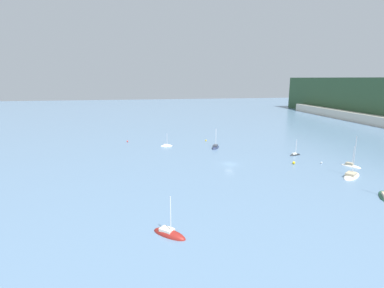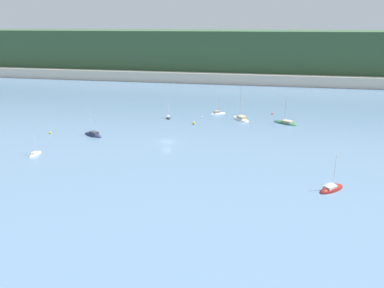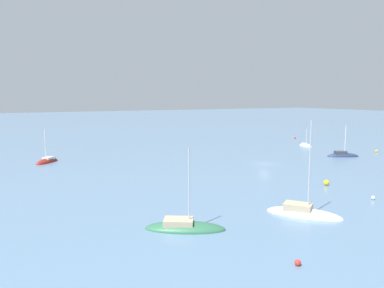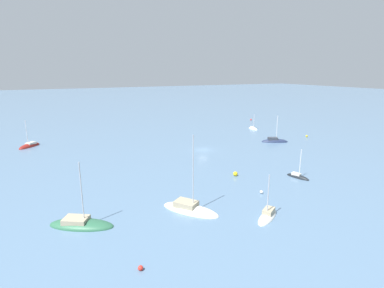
# 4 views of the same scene
# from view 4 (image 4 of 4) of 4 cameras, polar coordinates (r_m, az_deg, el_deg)

# --- Properties ---
(ground_plane) EXTENTS (600.00, 600.00, 0.00)m
(ground_plane) POSITION_cam_4_polar(r_m,az_deg,el_deg) (76.65, 2.14, -1.13)
(ground_plane) COLOR slate
(sailboat_0) EXTENTS (7.70, 9.05, 12.10)m
(sailboat_0) POSITION_cam_4_polar(r_m,az_deg,el_deg) (44.46, -0.40, -12.40)
(sailboat_0) COLOR white
(sailboat_0) RESTS_ON ground_plane
(sailboat_1) EXTENTS (8.98, 7.17, 9.54)m
(sailboat_1) POSITION_cam_4_polar(r_m,az_deg,el_deg) (43.13, -20.38, -14.27)
(sailboat_1) COLOR #2D6647
(sailboat_1) RESTS_ON ground_plane
(sailboat_2) EXTENTS (5.81, 4.54, 6.89)m
(sailboat_2) POSITION_cam_4_polar(r_m,az_deg,el_deg) (43.90, 14.19, -13.21)
(sailboat_2) COLOR white
(sailboat_2) RESTS_ON ground_plane
(sailboat_3) EXTENTS (6.21, 6.37, 8.14)m
(sailboat_3) POSITION_cam_4_polar(r_m,az_deg,el_deg) (90.77, -28.53, -0.41)
(sailboat_3) COLOR maroon
(sailboat_3) RESTS_ON ground_plane
(sailboat_4) EXTENTS (2.37, 4.73, 6.21)m
(sailboat_4) POSITION_cam_4_polar(r_m,az_deg,el_deg) (60.55, 19.49, -5.97)
(sailboat_4) COLOR black
(sailboat_4) RESTS_ON ground_plane
(sailboat_5) EXTENTS (1.40, 4.60, 5.76)m
(sailboat_5) POSITION_cam_4_polar(r_m,az_deg,el_deg) (106.10, 11.55, 2.85)
(sailboat_5) COLOR white
(sailboat_5) RESTS_ON ground_plane
(sailboat_6) EXTENTS (7.55, 5.35, 8.42)m
(sailboat_6) POSITION_cam_4_polar(r_m,az_deg,el_deg) (88.20, 15.44, 0.44)
(sailboat_6) COLOR #232D4C
(sailboat_6) RESTS_ON ground_plane
(mooring_buoy_0) EXTENTS (0.54, 0.54, 0.54)m
(mooring_buoy_0) POSITION_cam_4_polar(r_m,az_deg,el_deg) (33.32, -9.78, -22.25)
(mooring_buoy_0) COLOR red
(mooring_buoy_0) RESTS_ON ground_plane
(mooring_buoy_1) EXTENTS (0.61, 0.61, 0.61)m
(mooring_buoy_1) POSITION_cam_4_polar(r_m,az_deg,el_deg) (124.71, 11.17, 4.59)
(mooring_buoy_1) COLOR red
(mooring_buoy_1) RESTS_ON ground_plane
(mooring_buoy_2) EXTENTS (0.87, 0.87, 0.87)m
(mooring_buoy_2) POSITION_cam_4_polar(r_m,az_deg,el_deg) (58.48, 8.26, -5.64)
(mooring_buoy_2) COLOR yellow
(mooring_buoy_2) RESTS_ON ground_plane
(mooring_buoy_3) EXTENTS (0.53, 0.53, 0.53)m
(mooring_buoy_3) POSITION_cam_4_polar(r_m,az_deg,el_deg) (51.35, 13.08, -8.89)
(mooring_buoy_3) COLOR white
(mooring_buoy_3) RESTS_ON ground_plane
(mooring_buoy_4) EXTENTS (0.62, 0.62, 0.62)m
(mooring_buoy_4) POSITION_cam_4_polar(r_m,az_deg,el_deg) (97.84, 21.01, 1.43)
(mooring_buoy_4) COLOR yellow
(mooring_buoy_4) RESTS_ON ground_plane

